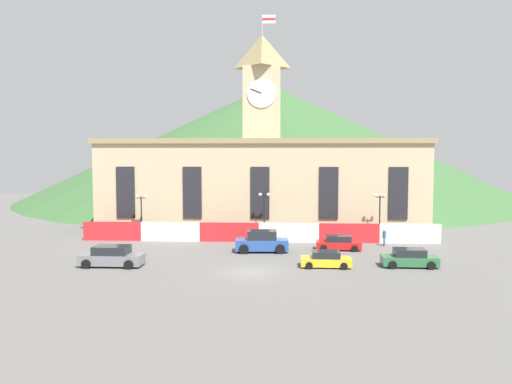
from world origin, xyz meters
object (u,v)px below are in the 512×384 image
(street_lamp_far_right, at_px, (141,207))
(car_blue_van, at_px, (262,242))
(street_lamp_far_left, at_px, (380,207))
(car_yellow_coupe, at_px, (326,260))
(car_green_wagon, at_px, (409,258))
(car_gray_pickup, at_px, (112,257))
(car_red_sedan, at_px, (338,243))
(street_lamp_left, at_px, (264,206))
(pedestrian, at_px, (384,237))

(street_lamp_far_right, bearing_deg, car_blue_van, -25.74)
(street_lamp_far_left, bearing_deg, street_lamp_far_right, 180.00)
(street_lamp_far_right, distance_m, car_yellow_coupe, 23.50)
(car_blue_van, relative_size, car_yellow_coupe, 1.23)
(street_lamp_far_left, height_order, car_green_wagon, street_lamp_far_left)
(street_lamp_far_left, xyz_separation_m, car_green_wagon, (0.10, -12.51, -3.05))
(car_gray_pickup, height_order, car_red_sedan, car_gray_pickup)
(street_lamp_left, height_order, street_lamp_far_left, street_lamp_left)
(car_blue_van, bearing_deg, pedestrian, 13.78)
(street_lamp_far_right, relative_size, car_gray_pickup, 0.94)
(car_green_wagon, bearing_deg, car_yellow_coupe, 4.55)
(street_lamp_far_left, height_order, car_blue_van, street_lamp_far_left)
(street_lamp_far_right, height_order, car_green_wagon, street_lamp_far_right)
(street_lamp_far_left, distance_m, pedestrian, 3.93)
(car_blue_van, bearing_deg, car_red_sedan, 7.43)
(street_lamp_far_left, relative_size, car_yellow_coupe, 1.23)
(street_lamp_far_right, relative_size, car_green_wagon, 1.08)
(street_lamp_far_right, xyz_separation_m, car_red_sedan, (21.33, -5.19, -2.96))
(car_blue_van, bearing_deg, street_lamp_far_right, 150.95)
(car_green_wagon, bearing_deg, car_red_sedan, -53.76)
(street_lamp_left, bearing_deg, car_green_wagon, -44.56)
(street_lamp_far_right, relative_size, car_blue_van, 0.96)
(car_yellow_coupe, relative_size, pedestrian, 2.39)
(car_yellow_coupe, relative_size, car_red_sedan, 0.95)
(street_lamp_far_right, bearing_deg, street_lamp_far_left, 0.00)
(street_lamp_far_left, distance_m, car_yellow_coupe, 14.99)
(street_lamp_left, bearing_deg, car_yellow_coupe, -66.34)
(car_green_wagon, xyz_separation_m, pedestrian, (-0.12, 9.75, 0.25))
(street_lamp_far_left, height_order, car_yellow_coupe, street_lamp_far_left)
(street_lamp_far_left, xyz_separation_m, car_red_sedan, (-5.02, -5.19, -3.10))
(street_lamp_far_right, xyz_separation_m, car_green_wagon, (26.45, -12.51, -2.92))
(car_blue_van, bearing_deg, car_gray_pickup, -154.23)
(street_lamp_left, height_order, car_gray_pickup, street_lamp_left)
(car_yellow_coupe, xyz_separation_m, pedestrian, (6.92, 10.15, 0.34))
(car_gray_pickup, bearing_deg, street_lamp_far_right, -83.59)
(car_gray_pickup, distance_m, car_yellow_coupe, 18.14)
(car_red_sedan, bearing_deg, street_lamp_far_right, -11.20)
(street_lamp_far_right, distance_m, street_lamp_left, 13.75)
(car_red_sedan, xyz_separation_m, pedestrian, (5.00, 2.43, 0.30))
(car_blue_van, xyz_separation_m, car_gray_pickup, (-12.47, -6.93, -0.15))
(pedestrian, bearing_deg, street_lamp_far_right, -177.87)
(street_lamp_left, distance_m, car_red_sedan, 9.70)
(street_lamp_far_left, relative_size, car_gray_pickup, 0.98)
(car_blue_van, relative_size, car_green_wagon, 1.12)
(car_yellow_coupe, height_order, car_green_wagon, car_green_wagon)
(street_lamp_left, height_order, car_red_sedan, street_lamp_left)
(street_lamp_left, xyz_separation_m, car_gray_pickup, (-12.47, -13.56, -2.99))
(car_yellow_coupe, xyz_separation_m, car_red_sedan, (1.92, 7.72, 0.05))
(street_lamp_left, height_order, pedestrian, street_lamp_left)
(car_blue_van, distance_m, pedestrian, 13.16)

